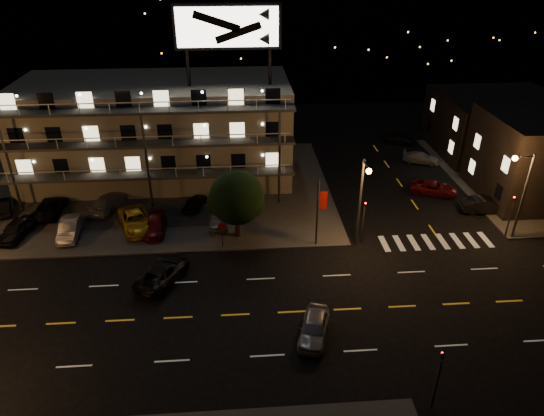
{
  "coord_description": "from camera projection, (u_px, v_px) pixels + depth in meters",
  "views": [
    {
      "loc": [
        -1.35,
        -26.33,
        23.09
      ],
      "look_at": [
        1.18,
        8.0,
        4.07
      ],
      "focal_mm": 32.0,
      "sensor_mm": 36.0,
      "label": 1
    }
  ],
  "objects": [
    {
      "name": "stop_sign",
      "position": [
        222.0,
        231.0,
        40.69
      ],
      "size": [
        0.91,
        0.11,
        2.61
      ],
      "color": "#2D2D30",
      "rests_on": "ground"
    },
    {
      "name": "lot_car_9",
      "position": [
        248.0,
        196.0,
        48.25
      ],
      "size": [
        2.56,
        4.37,
        1.36
      ],
      "primitive_type": "imported",
      "rotation": [
        0.0,
        0.0,
        2.85
      ],
      "color": "#620E12",
      "rests_on": "curb_nw"
    },
    {
      "name": "tree",
      "position": [
        236.0,
        199.0,
        41.21
      ],
      "size": [
        4.9,
        4.72,
        6.17
      ],
      "color": "black",
      "rests_on": "curb_nw"
    },
    {
      "name": "ground",
      "position": [
        264.0,
        313.0,
        34.23
      ],
      "size": [
        140.0,
        140.0,
        0.0
      ],
      "primitive_type": "plane",
      "color": "black",
      "rests_on": "ground"
    },
    {
      "name": "lot_car_7",
      "position": [
        108.0,
        202.0,
        46.89
      ],
      "size": [
        3.21,
        5.37,
        1.46
      ],
      "primitive_type": "imported",
      "rotation": [
        0.0,
        0.0,
        2.89
      ],
      "color": "gray",
      "rests_on": "curb_nw"
    },
    {
      "name": "road_car_west",
      "position": [
        163.0,
        272.0,
        37.26
      ],
      "size": [
        4.4,
        5.78,
        1.46
      ],
      "primitive_type": "imported",
      "rotation": [
        0.0,
        0.0,
        2.71
      ],
      "color": "black",
      "rests_on": "ground"
    },
    {
      "name": "lot_car_6",
      "position": [
        49.0,
        207.0,
        46.15
      ],
      "size": [
        2.38,
        4.91,
        1.35
      ],
      "primitive_type": "imported",
      "rotation": [
        0.0,
        0.0,
        3.11
      ],
      "color": "black",
      "rests_on": "curb_nw"
    },
    {
      "name": "lot_car_4",
      "position": [
        219.0,
        217.0,
        44.47
      ],
      "size": [
        1.82,
        4.29,
        1.45
      ],
      "primitive_type": "imported",
      "rotation": [
        0.0,
        0.0,
        -0.03
      ],
      "color": "gray",
      "rests_on": "curb_nw"
    },
    {
      "name": "side_bldg_back",
      "position": [
        496.0,
        124.0,
        58.91
      ],
      "size": [
        14.06,
        12.0,
        7.0
      ],
      "color": "black",
      "rests_on": "ground"
    },
    {
      "name": "side_car_1",
      "position": [
        434.0,
        188.0,
        50.13
      ],
      "size": [
        5.3,
        3.87,
        1.34
      ],
      "primitive_type": "imported",
      "rotation": [
        0.0,
        0.0,
        1.19
      ],
      "color": "#620E12",
      "rests_on": "ground"
    },
    {
      "name": "streetlight_ne",
      "position": [
        521.0,
        188.0,
        40.5
      ],
      "size": [
        1.92,
        0.44,
        8.0
      ],
      "color": "#2D2D30",
      "rests_on": "ground"
    },
    {
      "name": "lot_car_2",
      "position": [
        136.0,
        221.0,
        43.81
      ],
      "size": [
        4.23,
        5.95,
        1.51
      ],
      "primitive_type": "imported",
      "rotation": [
        0.0,
        0.0,
        0.36
      ],
      "color": "gold",
      "rests_on": "curb_nw"
    },
    {
      "name": "curb_nw",
      "position": [
        119.0,
        191.0,
        50.75
      ],
      "size": [
        44.0,
        24.0,
        0.15
      ],
      "primitive_type": "cube",
      "color": "#363633",
      "rests_on": "ground"
    },
    {
      "name": "road_car_east",
      "position": [
        314.0,
        327.0,
        31.94
      ],
      "size": [
        2.92,
        4.62,
        1.47
      ],
      "primitive_type": "imported",
      "rotation": [
        0.0,
        0.0,
        -0.3
      ],
      "color": "gray",
      "rests_on": "ground"
    },
    {
      "name": "signal_sw",
      "position": [
        439.0,
        374.0,
        26.15
      ],
      "size": [
        0.2,
        0.27,
        4.6
      ],
      "color": "#2D2D30",
      "rests_on": "ground"
    },
    {
      "name": "side_car_0",
      "position": [
        485.0,
        205.0,
        46.63
      ],
      "size": [
        4.79,
        2.14,
        1.53
      ],
      "primitive_type": "imported",
      "rotation": [
        0.0,
        0.0,
        1.46
      ],
      "color": "black",
      "rests_on": "ground"
    },
    {
      "name": "lot_car_3",
      "position": [
        155.0,
        225.0,
        43.35
      ],
      "size": [
        1.77,
        4.34,
        1.26
      ],
      "primitive_type": "imported",
      "rotation": [
        0.0,
        0.0,
        -0.0
      ],
      "color": "#620E12",
      "rests_on": "curb_nw"
    },
    {
      "name": "signal_ne",
      "position": [
        512.0,
        212.0,
        41.82
      ],
      "size": [
        0.27,
        0.2,
        4.6
      ],
      "color": "#2D2D30",
      "rests_on": "ground"
    },
    {
      "name": "streetlight_nc",
      "position": [
        362.0,
        196.0,
        39.31
      ],
      "size": [
        0.44,
        1.92,
        8.0
      ],
      "color": "#2D2D30",
      "rests_on": "ground"
    },
    {
      "name": "lot_car_8",
      "position": [
        195.0,
        202.0,
        47.14
      ],
      "size": [
        2.52,
        3.9,
        1.23
      ],
      "primitive_type": "imported",
      "rotation": [
        0.0,
        0.0,
        2.82
      ],
      "color": "black",
      "rests_on": "curb_nw"
    },
    {
      "name": "lot_car_1",
      "position": [
        70.0,
        228.0,
        42.65
      ],
      "size": [
        1.91,
        4.53,
        1.46
      ],
      "primitive_type": "imported",
      "rotation": [
        0.0,
        0.0,
        0.08
      ],
      "color": "gray",
      "rests_on": "curb_nw"
    },
    {
      "name": "signal_nw",
      "position": [
        364.0,
        217.0,
        40.99
      ],
      "size": [
        0.2,
        0.27,
        4.6
      ],
      "color": "#2D2D30",
      "rests_on": "ground"
    },
    {
      "name": "lot_car_5",
      "position": [
        3.0,
        207.0,
        46.33
      ],
      "size": [
        2.69,
        4.09,
        1.27
      ],
      "primitive_type": "imported",
      "rotation": [
        0.0,
        0.0,
        3.52
      ],
      "color": "black",
      "rests_on": "curb_nw"
    },
    {
      "name": "curb_ne",
      "position": [
        523.0,
        178.0,
        53.58
      ],
      "size": [
        16.0,
        24.0,
        0.15
      ],
      "primitive_type": "cube",
      "color": "#363633",
      "rests_on": "ground"
    },
    {
      "name": "banner_north",
      "position": [
        318.0,
        211.0,
        40.23
      ],
      "size": [
        0.83,
        0.16,
        6.4
      ],
      "color": "#2D2D30",
      "rests_on": "ground"
    },
    {
      "name": "side_car_3",
      "position": [
        400.0,
        138.0,
        62.7
      ],
      "size": [
        4.37,
        3.08,
        1.38
      ],
      "primitive_type": "imported",
      "rotation": [
        0.0,
        0.0,
        1.17
      ],
      "color": "black",
      "rests_on": "ground"
    },
    {
      "name": "side_car_2",
      "position": [
        421.0,
        158.0,
        57.23
      ],
      "size": [
        4.54,
        3.28,
        1.22
      ],
      "primitive_type": "imported",
      "rotation": [
        0.0,
        0.0,
        1.15
      ],
      "color": "gray",
      "rests_on": "ground"
    },
    {
      "name": "lot_car_0",
      "position": [
        16.0,
        230.0,
        42.46
      ],
      "size": [
        2.57,
        4.61,
        1.48
      ],
      "primitive_type": "imported",
      "rotation": [
        0.0,
        0.0,
        -0.2
      ],
      "color": "black",
      "rests_on": "curb_nw"
    },
    {
      "name": "hill_backdrop",
      "position": [
        209.0,
        13.0,
        88.3
      ],
      "size": [
        120.0,
        25.0,
        24.0
      ],
      "color": "black",
      "rests_on": "ground"
    },
    {
      "name": "motel",
      "position": [
        158.0,
        130.0,
        51.85
      ],
      "size": [
        28.0,
        13.8,
        18.1
      ],
      "color": "gray",
      "rests_on": "ground"
    }
  ]
}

